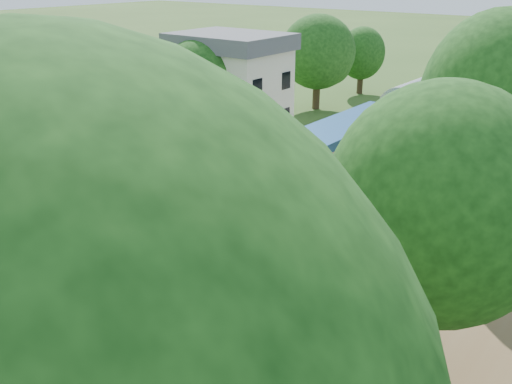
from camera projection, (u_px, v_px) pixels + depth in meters
The scene contains 6 objects.
platform at pixel (191, 216), 30.81m from camera, with size 6.40×68.00×0.38m, color #A29A82.
yellow_stripe at pixel (231, 226), 29.12m from camera, with size 0.55×68.00×0.01m, color gold.
station_building at pixel (231, 85), 44.65m from camera, with size 8.60×6.60×8.00m.
trees_behind_platform at pixel (170, 106), 36.02m from camera, with size 7.82×53.32×7.21m.
lamppost_far at pixel (114, 220), 24.91m from camera, with size 0.45×0.45×4.58m.
signal_farside at pixel (421, 186), 25.26m from camera, with size 0.32×0.25×5.82m.
Camera 1 is at (14.79, -4.13, 12.78)m, focal length 40.00 mm.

